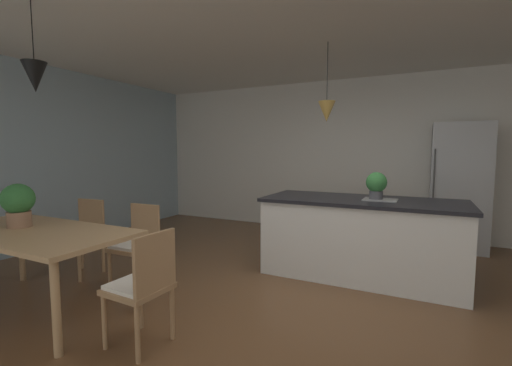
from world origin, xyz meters
TOP-DOWN VIEW (x-y plane):
  - ground_plane at (0.00, 0.00)m, footprint 10.00×8.40m
  - wall_back_kitchen at (0.00, 3.26)m, footprint 10.00×0.12m
  - window_wall_left_glazing at (-4.06, 0.00)m, footprint 0.06×8.40m
  - dining_table at (-2.16, -1.11)m, footprint 1.89×0.90m
  - chair_far_left at (-2.59, -0.29)m, footprint 0.43×0.43m
  - chair_far_right at (-1.73, -0.29)m, footprint 0.41×0.41m
  - chair_kitchen_end at (-0.84, -1.12)m, footprint 0.42×0.42m
  - kitchen_island at (0.36, 1.07)m, footprint 2.21×0.95m
  - refrigerator at (1.45, 2.86)m, footprint 0.76×0.67m
  - pendant_over_table at (-2.00, -1.10)m, footprint 0.20×0.20m
  - pendant_over_island_main at (-0.07, 1.07)m, footprint 0.20×0.20m
  - potted_plant_on_island at (0.51, 1.07)m, footprint 0.23×0.23m
  - potted_plant_on_table at (-2.39, -1.09)m, footprint 0.28×0.28m

SIDE VIEW (x-z plane):
  - ground_plane at x=0.00m, z-range -0.04..0.00m
  - kitchen_island at x=0.36m, z-range 0.01..0.92m
  - chair_far_left at x=-2.59m, z-range 0.04..0.91m
  - chair_far_right at x=-1.73m, z-range 0.04..0.91m
  - chair_kitchen_end at x=-0.84m, z-range 0.04..0.91m
  - dining_table at x=-2.16m, z-range 0.30..1.04m
  - refrigerator at x=1.45m, z-range 0.00..1.85m
  - potted_plant_on_table at x=-2.39m, z-range 0.76..1.17m
  - potted_plant_on_island at x=0.51m, z-range 0.92..1.23m
  - wall_back_kitchen at x=0.00m, z-range 0.00..2.70m
  - window_wall_left_glazing at x=-4.06m, z-range 0.00..2.70m
  - pendant_over_island_main at x=-0.07m, z-range 1.45..2.37m
  - pendant_over_table at x=-2.00m, z-range 1.69..2.45m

